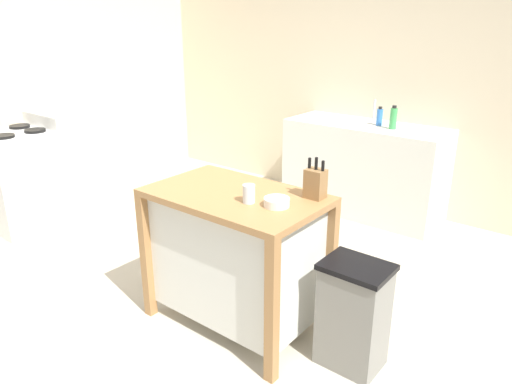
% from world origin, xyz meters
% --- Properties ---
extents(ground_plane, '(6.84, 6.84, 0.00)m').
position_xyz_m(ground_plane, '(0.00, 0.00, 0.00)').
color(ground_plane, '#BCB29E').
rests_on(ground_plane, ground).
extents(wall_back, '(5.84, 0.10, 2.60)m').
position_xyz_m(wall_back, '(0.00, 2.48, 1.30)').
color(wall_back, beige).
rests_on(wall_back, ground).
extents(wall_left, '(0.10, 3.08, 2.60)m').
position_xyz_m(wall_left, '(-2.92, 0.94, 1.30)').
color(wall_left, beige).
rests_on(wall_left, ground).
extents(kitchen_island, '(1.06, 0.65, 0.88)m').
position_xyz_m(kitchen_island, '(0.18, -0.08, 0.50)').
color(kitchen_island, '#9E7042').
rests_on(kitchen_island, ground).
extents(knife_block, '(0.11, 0.09, 0.24)m').
position_xyz_m(knife_block, '(0.59, 0.15, 0.97)').
color(knife_block, olive).
rests_on(knife_block, kitchen_island).
extents(bowl_stoneware_deep, '(0.14, 0.14, 0.05)m').
position_xyz_m(bowl_stoneware_deep, '(0.50, -0.09, 0.91)').
color(bowl_stoneware_deep, silver).
rests_on(bowl_stoneware_deep, kitchen_island).
extents(drinking_cup, '(0.07, 0.07, 0.10)m').
position_xyz_m(drinking_cup, '(0.34, -0.15, 0.94)').
color(drinking_cup, silver).
rests_on(drinking_cup, kitchen_island).
extents(trash_bin, '(0.36, 0.28, 0.63)m').
position_xyz_m(trash_bin, '(0.95, 0.01, 0.32)').
color(trash_bin, slate).
rests_on(trash_bin, ground).
extents(sink_counter, '(1.54, 0.60, 0.90)m').
position_xyz_m(sink_counter, '(-0.05, 2.13, 0.45)').
color(sink_counter, silver).
rests_on(sink_counter, ground).
extents(sink_faucet, '(0.02, 0.02, 0.22)m').
position_xyz_m(sink_faucet, '(-0.05, 2.27, 1.01)').
color(sink_faucet, '#B7BCC1').
rests_on(sink_faucet, sink_counter).
extents(bottle_hand_soap, '(0.06, 0.06, 0.21)m').
position_xyz_m(bottle_hand_soap, '(0.22, 2.08, 1.00)').
color(bottle_hand_soap, green).
rests_on(bottle_hand_soap, sink_counter).
extents(bottle_spray_cleaner, '(0.06, 0.06, 0.18)m').
position_xyz_m(bottle_spray_cleaner, '(0.06, 2.15, 0.98)').
color(bottle_spray_cleaner, blue).
rests_on(bottle_spray_cleaner, sink_counter).
extents(stove, '(0.60, 0.60, 1.02)m').
position_xyz_m(stove, '(-2.37, -0.15, 0.46)').
color(stove, silver).
rests_on(stove, ground).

